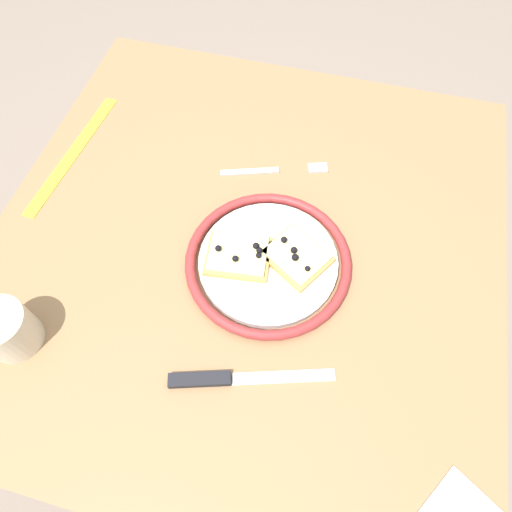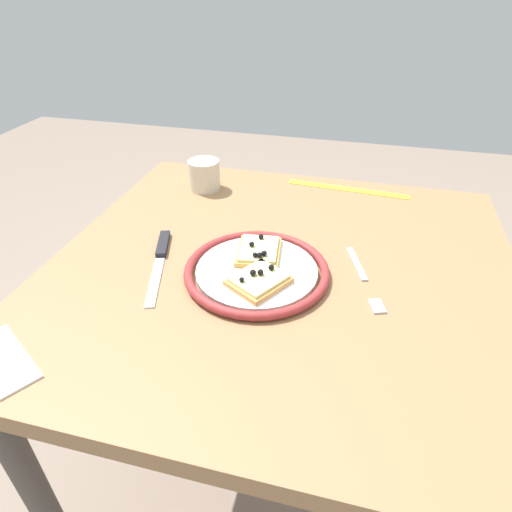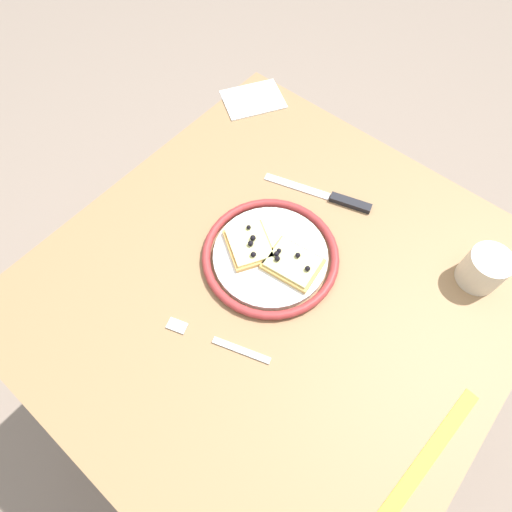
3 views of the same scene
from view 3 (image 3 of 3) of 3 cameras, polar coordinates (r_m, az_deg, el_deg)
ground_plane at (r=1.57m, az=1.57°, el=-15.99°), size 6.00×6.00×0.00m
dining_table at (r=0.93m, az=2.57°, el=-6.44°), size 0.90×0.86×0.77m
plate at (r=0.86m, az=1.92°, el=0.09°), size 0.27×0.27×0.02m
pizza_slice_near at (r=0.86m, az=-0.90°, el=1.50°), size 0.12×0.13×0.03m
pizza_slice_far at (r=0.84m, az=4.71°, el=-0.84°), size 0.09×0.11×0.03m
knife at (r=0.96m, az=10.41°, el=7.58°), size 0.09×0.23×0.01m
fork at (r=0.80m, az=-5.21°, el=-11.12°), size 0.08×0.20×0.00m
cup at (r=0.92m, az=27.93°, el=-1.52°), size 0.08×0.08×0.08m
measuring_tape at (r=0.80m, az=21.01°, el=-24.52°), size 0.31×0.05×0.00m
napkin at (r=1.16m, az=-0.39°, el=20.01°), size 0.18×0.17×0.00m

